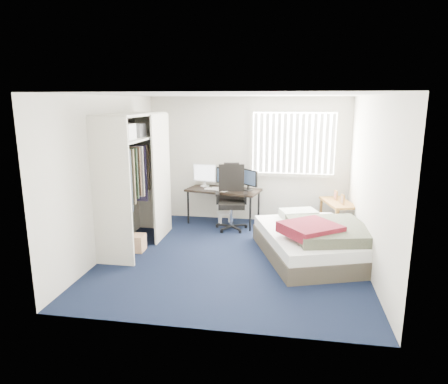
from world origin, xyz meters
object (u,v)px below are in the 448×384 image
object	(u,v)px
desk	(224,187)
bed	(315,240)
nightstand	(338,205)
office_chair	(231,204)

from	to	relation	value
desk	bed	xyz separation A→B (m)	(1.71, -1.55, -0.46)
nightstand	bed	bearing A→B (deg)	-110.16
office_chair	nightstand	xyz separation A→B (m)	(1.99, 0.03, 0.05)
office_chair	bed	bearing A→B (deg)	-39.77
desk	office_chair	size ratio (longest dim) A/B	1.22
desk	nightstand	bearing A→B (deg)	-6.73
desk	bed	world-z (taller)	desk
office_chair	nightstand	world-z (taller)	office_chair
desk	office_chair	xyz separation A→B (m)	(0.19, -0.29, -0.26)
bed	desk	bearing A→B (deg)	137.70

